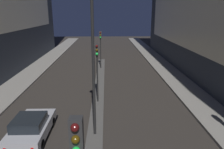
{
  "coord_description": "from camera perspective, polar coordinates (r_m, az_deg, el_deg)",
  "views": [
    {
      "loc": [
        0.71,
        -1.01,
        7.17
      ],
      "look_at": [
        1.34,
        22.2,
        0.5
      ],
      "focal_mm": 35.0,
      "sensor_mm": 36.0,
      "label": 1
    }
  ],
  "objects": [
    {
      "name": "car_left_lane",
      "position": [
        13.85,
        -20.37,
        -12.75
      ],
      "size": [
        1.94,
        4.11,
        1.45
      ],
      "color": "#B2B2B7",
      "rests_on": "ground"
    },
    {
      "name": "street_lamp",
      "position": [
        11.76,
        -5.05,
        8.61
      ],
      "size": [
        0.5,
        0.5,
        8.28
      ],
      "color": "black",
      "rests_on": "median_strip"
    },
    {
      "name": "traffic_light_far",
      "position": [
        27.87,
        -3.03,
        8.62
      ],
      "size": [
        0.32,
        0.42,
        4.71
      ],
      "color": "black",
      "rests_on": "median_strip"
    },
    {
      "name": "median_strip",
      "position": [
        18.98,
        -3.6,
        -5.98
      ],
      "size": [
        0.96,
        31.15,
        0.14
      ],
      "color": "#56544F",
      "rests_on": "ground"
    },
    {
      "name": "traffic_light_mid",
      "position": [
        16.93,
        -3.92,
        3.77
      ],
      "size": [
        0.32,
        0.42,
        4.71
      ],
      "color": "black",
      "rests_on": "median_strip"
    }
  ]
}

